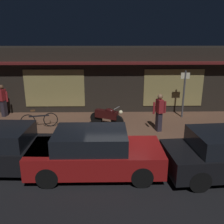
% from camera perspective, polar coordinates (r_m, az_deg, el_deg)
% --- Properties ---
extents(ground_plane, '(60.00, 60.00, 0.00)m').
position_cam_1_polar(ground_plane, '(9.03, 1.34, -10.30)').
color(ground_plane, black).
extents(sidewalk_slab, '(18.00, 4.00, 0.15)m').
position_cam_1_polar(sidewalk_slab, '(11.74, 0.75, -3.22)').
color(sidewalk_slab, brown).
rests_on(sidewalk_slab, ground_plane).
extents(storefront_building, '(18.00, 3.30, 3.60)m').
position_cam_1_polar(storefront_building, '(14.59, 0.36, 7.85)').
color(storefront_building, black).
rests_on(storefront_building, ground_plane).
extents(motorcycle, '(1.56, 0.94, 0.97)m').
position_cam_1_polar(motorcycle, '(11.32, -1.12, -0.95)').
color(motorcycle, black).
rests_on(motorcycle, sidewalk_slab).
extents(bicycle_parked, '(1.62, 0.53, 0.91)m').
position_cam_1_polar(bicycle_parked, '(11.70, -16.52, -1.77)').
color(bicycle_parked, black).
rests_on(bicycle_parked, sidewalk_slab).
extents(person_photographer, '(0.61, 0.42, 1.67)m').
position_cam_1_polar(person_photographer, '(13.86, -23.99, 2.58)').
color(person_photographer, '#28232D').
rests_on(person_photographer, sidewalk_slab).
extents(person_bystander, '(0.61, 0.42, 1.67)m').
position_cam_1_polar(person_bystander, '(10.85, 10.91, 0.04)').
color(person_bystander, '#28232D').
rests_on(person_bystander, sidewalk_slab).
extents(sign_post, '(0.44, 0.09, 2.40)m').
position_cam_1_polar(sign_post, '(12.94, 16.36, 4.63)').
color(sign_post, '#47474C').
rests_on(sign_post, sidewalk_slab).
extents(parked_car_near, '(4.17, 1.94, 1.42)m').
position_cam_1_polar(parked_car_near, '(8.76, -24.62, -7.76)').
color(parked_car_near, black).
rests_on(parked_car_near, ground_plane).
extents(parked_car_far, '(4.10, 1.79, 1.42)m').
position_cam_1_polar(parked_car_far, '(7.76, -4.10, -9.34)').
color(parked_car_far, black).
rests_on(parked_car_far, ground_plane).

